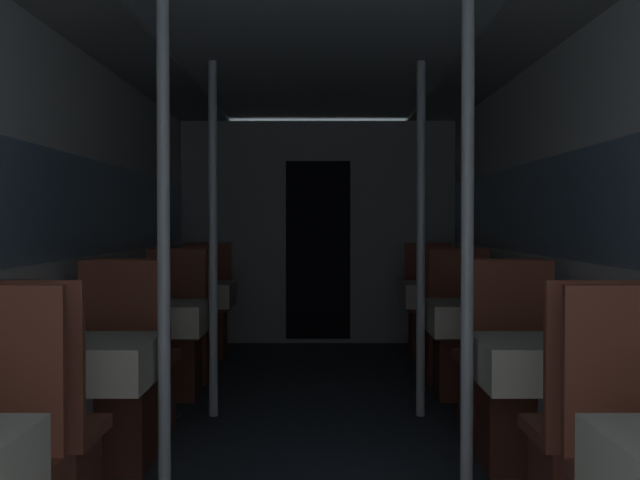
{
  "coord_description": "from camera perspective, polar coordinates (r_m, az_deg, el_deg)",
  "views": [
    {
      "loc": [
        0.02,
        -1.4,
        1.22
      ],
      "look_at": [
        0.02,
        2.31,
        1.14
      ],
      "focal_mm": 50.0,
      "sensor_mm": 36.0,
      "label": 1
    }
  ],
  "objects": [
    {
      "name": "chair_right_far_3",
      "position": [
        7.99,
        7.09,
        -5.32
      ],
      "size": [
        0.43,
        0.43,
        1.02
      ],
      "rotation": [
        0.0,
        0.0,
        3.14
      ],
      "color": "brown",
      "rests_on": "ground_plane"
    },
    {
      "name": "chair_right_near_1",
      "position": [
        3.47,
        16.98,
        -14.08
      ],
      "size": [
        0.43,
        0.43,
        1.02
      ],
      "color": "brown",
      "rests_on": "ground_plane"
    },
    {
      "name": "support_pole_left_1",
      "position": [
        3.85,
        -9.98,
        -0.5
      ],
      "size": [
        0.06,
        0.06,
        2.21
      ],
      "color": "silver",
      "rests_on": "ground_plane"
    },
    {
      "name": "dining_table_left_3",
      "position": [
        7.39,
        -7.97,
        -3.65
      ],
      "size": [
        0.61,
        0.61,
        0.71
      ],
      "color": "#4C4C51",
      "rests_on": "ground_plane"
    },
    {
      "name": "chair_left_near_2",
      "position": [
        5.14,
        -11.62,
        -9.02
      ],
      "size": [
        0.43,
        0.43,
        1.02
      ],
      "color": "brown",
      "rests_on": "ground_plane"
    },
    {
      "name": "chair_left_near_3",
      "position": [
        6.84,
        -8.65,
        -6.44
      ],
      "size": [
        0.43,
        0.43,
        1.02
      ],
      "color": "brown",
      "rests_on": "ground_plane"
    },
    {
      "name": "chair_left_far_3",
      "position": [
        8.0,
        -7.37,
        -5.32
      ],
      "size": [
        0.43,
        0.43,
        1.02
      ],
      "rotation": [
        0.0,
        0.0,
        3.14
      ],
      "color": "brown",
      "rests_on": "ground_plane"
    },
    {
      "name": "chair_right_far_1",
      "position": [
        4.58,
        12.6,
        -10.29
      ],
      "size": [
        0.43,
        0.43,
        1.02
      ],
      "rotation": [
        0.0,
        0.0,
        3.14
      ],
      "color": "brown",
      "rests_on": "ground_plane"
    },
    {
      "name": "support_pole_right_1",
      "position": [
        3.84,
        9.41,
        -0.5
      ],
      "size": [
        0.06,
        0.06,
        2.21
      ],
      "color": "silver",
      "rests_on": "ground_plane"
    },
    {
      "name": "dining_table_right_2",
      "position": [
        5.66,
        10.04,
        -5.16
      ],
      "size": [
        0.61,
        0.61,
        0.71
      ],
      "color": "#4C4C51",
      "rests_on": "ground_plane"
    },
    {
      "name": "wall_left",
      "position": [
        5.13,
        -15.9,
        0.19
      ],
      "size": [
        0.05,
        9.87,
        2.21
      ],
      "color": "silver",
      "rests_on": "ground_plane"
    },
    {
      "name": "chair_right_far_2",
      "position": [
        6.27,
        9.08,
        -7.14
      ],
      "size": [
        0.43,
        0.43,
        1.02
      ],
      "rotation": [
        0.0,
        0.0,
        3.14
      ],
      "color": "brown",
      "rests_on": "ground_plane"
    },
    {
      "name": "support_pole_right_2",
      "position": [
        5.58,
        6.47,
        0.05
      ],
      "size": [
        0.06,
        0.06,
        2.21
      ],
      "color": "silver",
      "rests_on": "ground_plane"
    },
    {
      "name": "support_pole_left_2",
      "position": [
        5.58,
        -6.86,
        0.05
      ],
      "size": [
        0.06,
        0.06,
        2.21
      ],
      "color": "silver",
      "rests_on": "ground_plane"
    },
    {
      "name": "chair_left_far_2",
      "position": [
        6.28,
        -9.43,
        -7.13
      ],
      "size": [
        0.43,
        0.43,
        1.02
      ],
      "rotation": [
        0.0,
        0.0,
        3.14
      ],
      "color": "brown",
      "rests_on": "ground_plane"
    },
    {
      "name": "dining_table_right_3",
      "position": [
        7.38,
        7.66,
        -3.66
      ],
      "size": [
        0.61,
        0.61,
        0.71
      ],
      "color": "#4C4C51",
      "rests_on": "ground_plane"
    },
    {
      "name": "bulkhead_far",
      "position": [
        8.88,
        -0.13,
        0.47
      ],
      "size": [
        2.72,
        0.09,
        2.21
      ],
      "color": "#A8A8A3",
      "rests_on": "ground_plane"
    },
    {
      "name": "chair_left_far_1",
      "position": [
        4.59,
        -13.08,
        -10.27
      ],
      "size": [
        0.43,
        0.43,
        1.02
      ],
      "rotation": [
        0.0,
        0.0,
        3.14
      ],
      "color": "brown",
      "rests_on": "ground_plane"
    },
    {
      "name": "wall_right",
      "position": [
        5.12,
        15.49,
        0.19
      ],
      "size": [
        0.05,
        9.87,
        2.21
      ],
      "color": "silver",
      "rests_on": "ground_plane"
    },
    {
      "name": "chair_left_near_1",
      "position": [
        3.48,
        -17.61,
        -14.03
      ],
      "size": [
        0.43,
        0.43,
        1.02
      ],
      "color": "brown",
      "rests_on": "ground_plane"
    },
    {
      "name": "dining_table_left_1",
      "position": [
        3.97,
        -15.04,
        -7.92
      ],
      "size": [
        0.61,
        0.61,
        0.71
      ],
      "color": "#4C4C51",
      "rests_on": "ground_plane"
    },
    {
      "name": "chair_right_near_3",
      "position": [
        6.83,
        8.32,
        -6.45
      ],
      "size": [
        0.43,
        0.43,
        1.02
      ],
      "color": "brown",
      "rests_on": "ground_plane"
    },
    {
      "name": "dining_table_left_2",
      "position": [
        5.67,
        -10.43,
        -5.15
      ],
      "size": [
        0.61,
        0.61,
        0.71
      ],
      "color": "#4C4C51",
      "rests_on": "ground_plane"
    },
    {
      "name": "ceiling_panel",
      "position": [
        5.04,
        -0.23,
        13.06
      ],
      "size": [
        2.78,
        9.87,
        0.07
      ],
      "color": "silver",
      "rests_on": "wall_left"
    },
    {
      "name": "chair_right_near_2",
      "position": [
        5.13,
        11.19,
        -9.04
      ],
      "size": [
        0.43,
        0.43,
        1.02
      ],
      "color": "brown",
      "rests_on": "ground_plane"
    },
    {
      "name": "dining_table_right_1",
      "position": [
        3.96,
        14.49,
        -7.94
      ],
      "size": [
        0.61,
        0.61,
        0.71
      ],
      "color": "#4C4C51",
      "rests_on": "ground_plane"
    }
  ]
}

